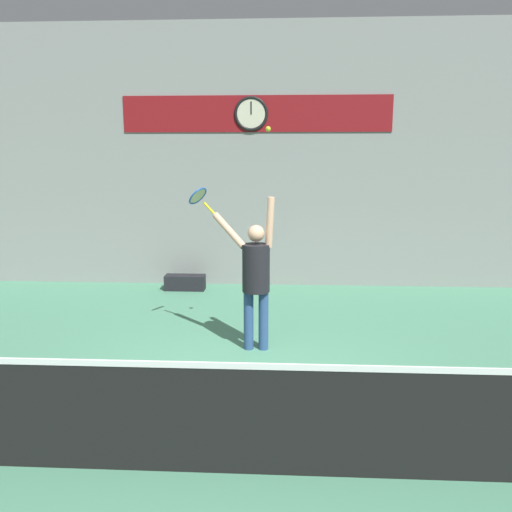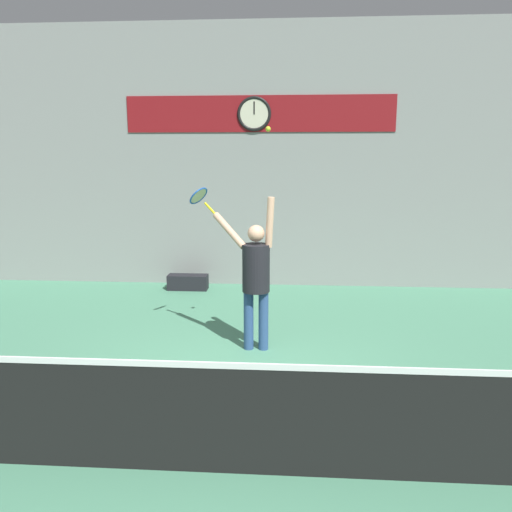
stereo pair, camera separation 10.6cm
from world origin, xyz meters
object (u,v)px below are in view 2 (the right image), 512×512
object	(u,v)px
water_bottle	(189,284)
tennis_racket	(200,197)
scoreboard_clock	(254,114)
tennis_ball	(268,129)
equipment_bag	(188,282)
tennis_player	(255,273)

from	to	relation	value
water_bottle	tennis_racket	bearing A→B (deg)	-74.16
scoreboard_clock	tennis_ball	bearing A→B (deg)	-83.07
tennis_racket	equipment_bag	xyz separation A→B (m)	(-0.73, 2.50, -1.84)
tennis_player	scoreboard_clock	bearing A→B (deg)	94.40
scoreboard_clock	tennis_racket	distance (m)	3.29
tennis_racket	tennis_ball	distance (m)	1.38
tennis_player	water_bottle	size ratio (longest dim) A/B	7.42
scoreboard_clock	tennis_racket	size ratio (longest dim) A/B	1.49
tennis_racket	water_bottle	size ratio (longest dim) A/B	1.58
tennis_racket	water_bottle	distance (m)	3.18
scoreboard_clock	tennis_player	bearing A→B (deg)	-85.60
tennis_racket	tennis_player	bearing A→B (deg)	-29.47
tennis_ball	tennis_player	bearing A→B (deg)	163.29
tennis_player	tennis_ball	size ratio (longest dim) A/B	31.05
tennis_player	water_bottle	distance (m)	3.41
scoreboard_clock	tennis_player	distance (m)	4.11
scoreboard_clock	tennis_ball	xyz separation A→B (m)	(0.42, -3.46, -0.47)
tennis_racket	water_bottle	xyz separation A→B (m)	(-0.70, 2.48, -1.86)
tennis_player	tennis_ball	bearing A→B (deg)	-16.71
scoreboard_clock	water_bottle	xyz separation A→B (m)	(-1.23, -0.49, -3.20)
tennis_racket	tennis_ball	bearing A→B (deg)	-27.53
scoreboard_clock	tennis_racket	xyz separation A→B (m)	(-0.53, -2.96, -1.34)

